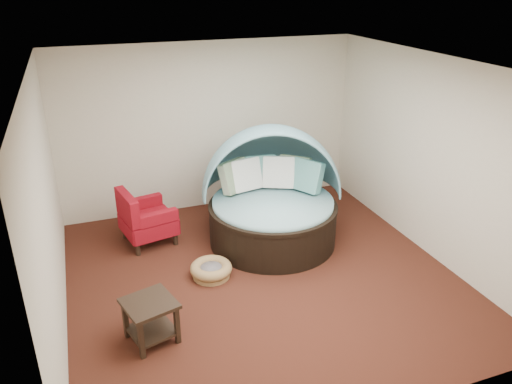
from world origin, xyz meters
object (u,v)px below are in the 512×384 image
object	(u,v)px
red_armchair	(145,219)
canopy_daybed	(272,189)
pet_basket	(211,270)
side_table	(150,315)

from	to	relation	value
red_armchair	canopy_daybed	bearing A→B (deg)	-27.25
pet_basket	canopy_daybed	bearing A→B (deg)	31.92
pet_basket	side_table	world-z (taller)	side_table
canopy_daybed	pet_basket	world-z (taller)	canopy_daybed
canopy_daybed	pet_basket	bearing A→B (deg)	-132.78
pet_basket	side_table	bearing A→B (deg)	-133.70
pet_basket	red_armchair	distance (m)	1.44
canopy_daybed	red_armchair	distance (m)	1.95
canopy_daybed	pet_basket	distance (m)	1.54
red_armchair	side_table	bearing A→B (deg)	-108.68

